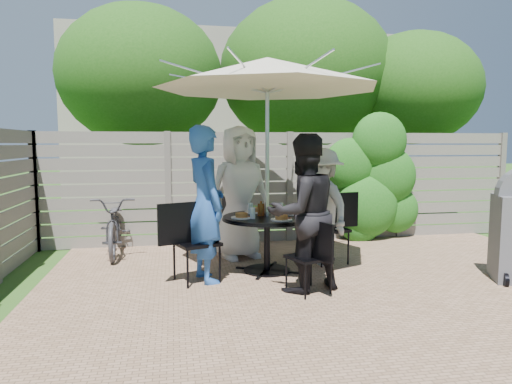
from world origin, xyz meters
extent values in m
plane|color=#30571B|center=(0.00, 0.00, 0.00)|extent=(60.00, 60.00, 0.00)
cube|color=#9A7559|center=(0.00, 0.50, 0.01)|extent=(7.00, 6.00, 0.02)
cube|color=gray|center=(0.00, 3.00, 0.93)|extent=(8.00, 0.10, 1.85)
ellipsoid|color=#1B5F15|center=(1.40, 2.85, 0.90)|extent=(1.20, 0.70, 1.80)
cube|color=#A79B8B|center=(0.00, 12.00, 2.50)|extent=(10.00, 6.00, 5.00)
ellipsoid|color=#1D4D12|center=(-2.50, 5.00, 2.97)|extent=(3.20, 3.20, 2.72)
ellipsoid|color=#1D4D12|center=(1.00, 5.50, 3.18)|extent=(3.80, 3.80, 3.23)
ellipsoid|color=#1D4D12|center=(3.20, 4.80, 2.83)|extent=(2.80, 2.80, 2.38)
cylinder|color=black|center=(-0.75, 1.21, 0.72)|extent=(1.40, 1.40, 0.03)
cylinder|color=black|center=(-0.75, 1.21, 0.36)|extent=(0.08, 0.08, 0.72)
cylinder|color=black|center=(-0.75, 1.21, 0.02)|extent=(0.60, 0.60, 0.04)
cylinder|color=silver|center=(-0.75, 1.21, 1.28)|extent=(0.05, 0.05, 2.57)
cone|color=beige|center=(-0.75, 1.21, 2.51)|extent=(3.48, 3.48, 0.39)
cube|color=black|center=(-1.03, 2.12, 0.42)|extent=(0.53, 0.53, 0.03)
cube|color=black|center=(-1.10, 2.32, 0.64)|extent=(0.17, 0.39, 0.42)
imported|color=silver|center=(-1.00, 2.01, 0.95)|extent=(1.07, 0.85, 1.91)
cube|color=black|center=(-1.66, 0.94, 0.48)|extent=(0.61, 0.61, 0.04)
cube|color=black|center=(-1.88, 0.85, 0.74)|extent=(0.45, 0.20, 0.48)
imported|color=#2756AA|center=(-1.55, 0.97, 0.93)|extent=(0.62, 0.78, 1.86)
cube|color=black|center=(-0.48, 0.31, 0.41)|extent=(0.52, 0.52, 0.03)
cube|color=black|center=(-0.41, 0.12, 0.63)|extent=(0.17, 0.38, 0.41)
imported|color=black|center=(-0.51, 0.42, 0.88)|extent=(1.01, 0.89, 1.76)
cube|color=black|center=(0.15, 1.49, 0.48)|extent=(0.55, 0.55, 0.04)
cube|color=black|center=(0.39, 1.53, 0.74)|extent=(0.47, 0.12, 0.48)
imported|color=#9C9E99|center=(0.04, 1.46, 0.80)|extent=(0.86, 1.16, 1.59)
cylinder|color=white|center=(-0.86, 1.56, 0.74)|extent=(0.26, 0.26, 0.01)
cylinder|color=#9F642E|center=(-0.86, 1.56, 0.77)|extent=(0.15, 0.15, 0.05)
cylinder|color=white|center=(-1.10, 1.11, 0.74)|extent=(0.26, 0.26, 0.01)
cylinder|color=#9F642E|center=(-1.10, 1.11, 0.77)|extent=(0.15, 0.15, 0.05)
cylinder|color=white|center=(-0.65, 0.87, 0.74)|extent=(0.26, 0.26, 0.01)
cylinder|color=#9F642E|center=(-0.65, 0.87, 0.77)|extent=(0.15, 0.15, 0.05)
cylinder|color=white|center=(-0.41, 1.32, 0.74)|extent=(0.26, 0.26, 0.01)
cylinder|color=#9F642E|center=(-0.41, 1.32, 0.77)|extent=(0.15, 0.15, 0.05)
cylinder|color=silver|center=(-0.93, 1.43, 0.81)|extent=(0.07, 0.07, 0.14)
cylinder|color=silver|center=(-0.97, 1.04, 0.81)|extent=(0.07, 0.07, 0.14)
cylinder|color=silver|center=(-0.58, 1.00, 0.81)|extent=(0.07, 0.07, 0.14)
cylinder|color=silver|center=(-0.54, 1.39, 0.81)|extent=(0.07, 0.07, 0.14)
cylinder|color=#59280C|center=(-0.83, 1.25, 0.82)|extent=(0.09, 0.09, 0.16)
cylinder|color=#C6B293|center=(-0.72, 1.45, 0.80)|extent=(0.08, 0.08, 0.12)
imported|color=#333338|center=(-2.77, 2.60, 0.45)|extent=(0.67, 1.73, 0.90)
camera|label=1|loc=(-1.92, -4.39, 1.64)|focal=32.00mm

